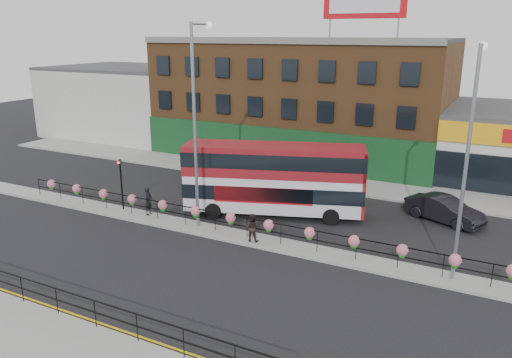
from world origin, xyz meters
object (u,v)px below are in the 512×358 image
at_px(pedestrian_b, 252,227).
at_px(pedestrian_a, 148,201).
at_px(double_decker_bus, 275,173).
at_px(lamp_column_east, 469,145).
at_px(car, 444,209).
at_px(lamp_column_west, 197,109).

bearing_deg(pedestrian_b, pedestrian_a, -14.85).
relative_size(double_decker_bus, lamp_column_east, 1.08).
height_order(pedestrian_a, lamp_column_east, lamp_column_east).
bearing_deg(car, lamp_column_east, -145.79).
distance_m(car, lamp_column_east, 9.28).
height_order(lamp_column_west, lamp_column_east, lamp_column_west).
bearing_deg(lamp_column_east, pedestrian_a, 179.96).
distance_m(double_decker_bus, lamp_column_west, 6.25).
relative_size(pedestrian_a, lamp_column_west, 0.15).
height_order(pedestrian_a, lamp_column_west, lamp_column_west).
bearing_deg(car, lamp_column_west, 144.21).
distance_m(double_decker_bus, car, 10.22).
relative_size(car, lamp_column_west, 0.43).
bearing_deg(pedestrian_b, lamp_column_east, 174.28).
height_order(double_decker_bus, lamp_column_west, lamp_column_west).
height_order(car, lamp_column_east, lamp_column_east).
height_order(pedestrian_b, lamp_column_west, lamp_column_west).
bearing_deg(lamp_column_east, car, 100.62).
xyz_separation_m(pedestrian_a, pedestrian_b, (7.41, -0.68, -0.09)).
bearing_deg(pedestrian_a, car, -73.74).
distance_m(double_decker_bus, lamp_column_east, 11.97).
height_order(double_decker_bus, pedestrian_a, double_decker_bus).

